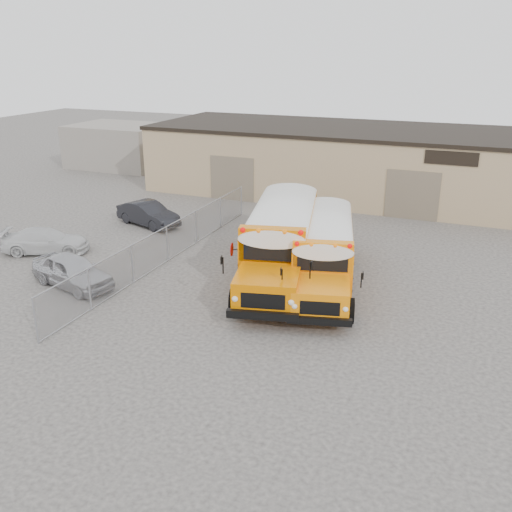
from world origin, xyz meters
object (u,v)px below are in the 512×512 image
at_px(school_bus_right, 327,210).
at_px(car_white, 46,241).
at_px(tarp_bundle, 249,293).
at_px(car_silver, 72,271).
at_px(car_dark, 148,214).
at_px(school_bus_left, 294,198).

bearing_deg(school_bus_right, car_white, -149.28).
height_order(school_bus_right, car_white, school_bus_right).
bearing_deg(tarp_bundle, school_bus_right, 88.05).
distance_m(school_bus_right, car_silver, 13.61).
height_order(tarp_bundle, car_white, tarp_bundle).
bearing_deg(tarp_bundle, car_white, 168.89).
relative_size(school_bus_right, car_silver, 2.40).
bearing_deg(car_dark, car_silver, -150.37).
bearing_deg(school_bus_right, car_dark, -171.89).
bearing_deg(car_silver, school_bus_right, -24.12).
distance_m(school_bus_right, car_white, 14.80).
distance_m(school_bus_left, car_white, 13.56).
relative_size(school_bus_right, car_dark, 2.39).
distance_m(school_bus_left, car_silver, 13.21).
bearing_deg(car_silver, car_white, 68.69).
height_order(school_bus_right, car_dark, school_bus_right).
xyz_separation_m(school_bus_right, tarp_bundle, (-0.34, -9.97, -0.87)).
height_order(car_white, car_dark, car_dark).
relative_size(school_bus_left, car_silver, 2.71).
height_order(school_bus_right, car_silver, school_bus_right).
relative_size(school_bus_left, car_dark, 2.71).
xyz_separation_m(school_bus_left, school_bus_right, (2.21, -0.97, -0.22)).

